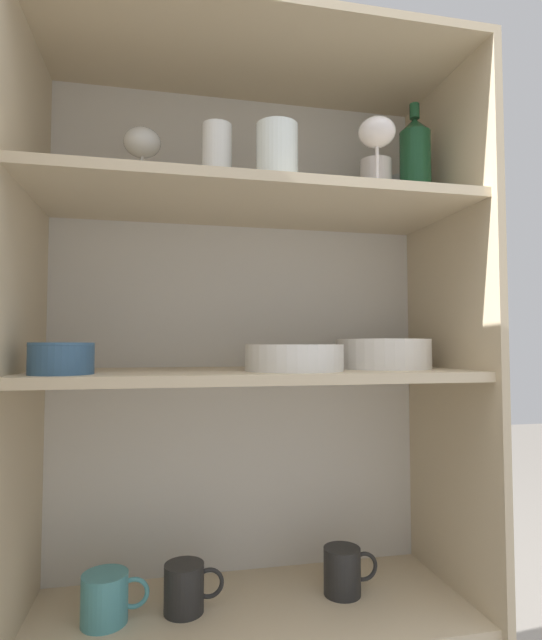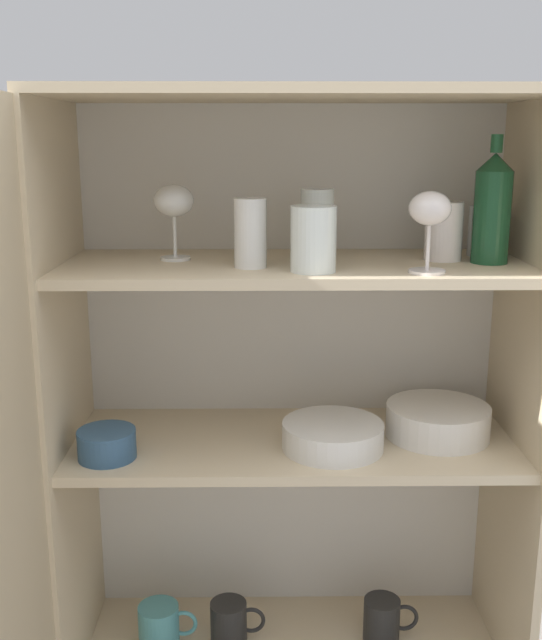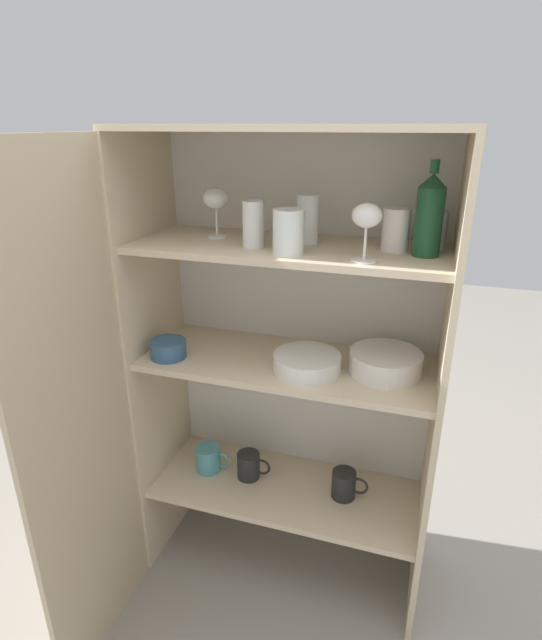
% 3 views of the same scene
% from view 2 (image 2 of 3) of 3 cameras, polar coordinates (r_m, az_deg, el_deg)
% --- Properties ---
extents(cupboard_back_panel, '(0.94, 0.02, 1.50)m').
position_cam_2_polar(cupboard_back_panel, '(1.77, 1.45, -8.79)').
color(cupboard_back_panel, silver).
rests_on(cupboard_back_panel, ground_plane).
extents(cupboard_side_left, '(0.02, 0.39, 1.50)m').
position_cam_2_polar(cupboard_side_left, '(1.65, -14.85, -11.09)').
color(cupboard_side_left, '#CCB793').
rests_on(cupboard_side_left, ground_plane).
extents(cupboard_side_right, '(0.02, 0.39, 1.50)m').
position_cam_2_polar(cupboard_side_right, '(1.68, 17.88, -10.77)').
color(cupboard_side_right, '#CCB793').
rests_on(cupboard_side_right, ground_plane).
extents(cupboard_top_panel, '(0.94, 0.39, 0.02)m').
position_cam_2_polar(cupboard_top_panel, '(1.45, 1.92, 16.83)').
color(cupboard_top_panel, '#CCB793').
rests_on(cupboard_top_panel, cupboard_side_left).
extents(shelf_board_middle, '(0.90, 0.36, 0.02)m').
position_cam_2_polar(shelf_board_middle, '(1.57, 1.72, -9.36)').
color(shelf_board_middle, beige).
extents(shelf_board_upper, '(0.90, 0.36, 0.02)m').
position_cam_2_polar(shelf_board_upper, '(1.47, 1.82, 4.03)').
color(shelf_board_upper, beige).
extents(cupboard_door, '(0.04, 0.47, 1.50)m').
position_cam_2_polar(cupboard_door, '(1.28, -19.55, -19.08)').
color(cupboard_door, tan).
rests_on(cupboard_door, ground_plane).
extents(tumbler_glass_0, '(0.06, 0.06, 0.13)m').
position_cam_2_polar(tumbler_glass_0, '(1.40, -1.59, 6.64)').
color(tumbler_glass_0, white).
rests_on(tumbler_glass_0, shelf_board_upper).
extents(tumbler_glass_1, '(0.07, 0.07, 0.12)m').
position_cam_2_polar(tumbler_glass_1, '(1.53, 13.02, 6.62)').
color(tumbler_glass_1, silver).
rests_on(tumbler_glass_1, shelf_board_upper).
extents(tumbler_glass_2, '(0.08, 0.08, 0.12)m').
position_cam_2_polar(tumbler_glass_2, '(1.36, 3.25, 6.18)').
color(tumbler_glass_2, white).
rests_on(tumbler_glass_2, shelf_board_upper).
extents(tumbler_glass_3, '(0.07, 0.07, 0.10)m').
position_cam_2_polar(tumbler_glass_3, '(1.60, 16.00, 6.53)').
color(tumbler_glass_3, white).
rests_on(tumbler_glass_3, shelf_board_upper).
extents(tumbler_glass_4, '(0.07, 0.07, 0.14)m').
position_cam_2_polar(tumbler_glass_4, '(1.50, 3.53, 7.28)').
color(tumbler_glass_4, white).
rests_on(tumbler_glass_4, shelf_board_upper).
extents(wine_glass_0, '(0.08, 0.08, 0.15)m').
position_cam_2_polar(wine_glass_0, '(1.36, 12.00, 7.96)').
color(wine_glass_0, silver).
rests_on(wine_glass_0, shelf_board_upper).
extents(wine_glass_1, '(0.08, 0.08, 0.15)m').
position_cam_2_polar(wine_glass_1, '(1.50, -7.42, 8.76)').
color(wine_glass_1, white).
rests_on(wine_glass_1, shelf_board_upper).
extents(wine_bottle, '(0.07, 0.07, 0.24)m').
position_cam_2_polar(wine_bottle, '(1.51, 16.51, 8.21)').
color(wine_bottle, '#194728').
rests_on(wine_bottle, shelf_board_upper).
extents(plate_stack_white, '(0.20, 0.20, 0.05)m').
position_cam_2_polar(plate_stack_white, '(1.52, 4.73, -8.77)').
color(plate_stack_white, silver).
rests_on(plate_stack_white, shelf_board_middle).
extents(mixing_bowl_large, '(0.21, 0.21, 0.07)m').
position_cam_2_polar(mixing_bowl_large, '(1.61, 12.60, -7.40)').
color(mixing_bowl_large, silver).
rests_on(mixing_bowl_large, shelf_board_middle).
extents(serving_bowl_small, '(0.11, 0.11, 0.06)m').
position_cam_2_polar(serving_bowl_small, '(1.50, -12.41, -9.10)').
color(serving_bowl_small, '#33567A').
rests_on(serving_bowl_small, shelf_board_middle).
extents(coffee_mug_primary, '(0.13, 0.09, 0.09)m').
position_cam_2_polar(coffee_mug_primary, '(1.81, -8.46, -22.02)').
color(coffee_mug_primary, teal).
rests_on(coffee_mug_primary, shelf_board_lower).
extents(coffee_mug_extra_1, '(0.12, 0.08, 0.10)m').
position_cam_2_polar(coffee_mug_extra_1, '(1.82, 8.51, -21.65)').
color(coffee_mug_extra_1, black).
rests_on(coffee_mug_extra_1, shelf_board_lower).
extents(coffee_mug_extra_2, '(0.12, 0.08, 0.10)m').
position_cam_2_polar(coffee_mug_extra_2, '(1.80, -3.16, -22.00)').
color(coffee_mug_extra_2, black).
rests_on(coffee_mug_extra_2, shelf_board_lower).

